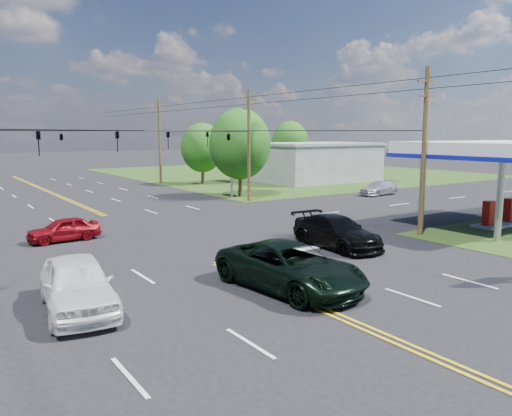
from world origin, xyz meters
TOP-DOWN VIEW (x-y plane):
  - ground at (0.00, 12.00)m, footprint 280.00×280.00m
  - grass_ne at (35.00, 44.00)m, footprint 46.00×48.00m
  - stop_bar at (5.00, 4.00)m, footprint 10.00×0.50m
  - retail_ne at (30.00, 32.00)m, footprint 14.00×10.00m
  - gas_canopy at (19.50, 2.00)m, footprint 12.20×8.20m
  - pole_se at (13.00, 3.00)m, footprint 1.60×0.28m
  - pole_ne at (13.00, 21.00)m, footprint 1.60×0.28m
  - pole_right_far at (13.00, 40.00)m, footprint 1.60×0.28m
  - span_wire_signals at (0.00, 12.00)m, footprint 26.00×18.00m
  - power_lines at (0.00, 10.00)m, footprint 26.04×100.00m
  - tree_right_a at (14.00, 24.00)m, footprint 5.70×5.70m
  - tree_right_b at (16.50, 36.00)m, footprint 4.94×4.94m
  - tree_far_r at (34.00, 42.00)m, footprint 5.32×5.32m
  - pickup_dkgreen at (0.50, -0.73)m, footprint 3.54×6.57m
  - suv_black at (6.88, 3.50)m, footprint 2.60×5.72m
  - pickup_white at (-6.76, 1.42)m, footprint 2.81×5.56m
  - sedan_red at (-4.45, 13.00)m, footprint 3.92×1.78m
  - sedan_far at (25.63, 17.50)m, footprint 4.77×2.43m
  - polesign_ne at (13.00, 23.87)m, footprint 2.02×0.52m

SIDE VIEW (x-z plane):
  - ground at x=0.00m, z-range 0.00..0.00m
  - grass_ne at x=35.00m, z-range -0.01..0.01m
  - stop_bar at x=5.00m, z-range -0.01..0.01m
  - sedan_red at x=-4.45m, z-range 0.00..1.30m
  - sedan_far at x=25.63m, z-range 0.00..1.33m
  - suv_black at x=6.88m, z-range 0.00..1.62m
  - pickup_dkgreen at x=0.50m, z-range 0.00..1.75m
  - pickup_white at x=-6.76m, z-range 0.00..1.81m
  - retail_ne at x=30.00m, z-range 0.00..4.40m
  - tree_right_b at x=16.50m, z-range 0.68..7.76m
  - tree_far_r at x=34.00m, z-range 0.73..8.36m
  - gas_canopy at x=19.50m, z-range 2.04..7.39m
  - tree_right_a at x=14.00m, z-range 0.78..8.96m
  - pole_se at x=13.00m, z-range 0.17..9.67m
  - pole_ne at x=13.00m, z-range 0.17..9.67m
  - pole_right_far at x=13.00m, z-range 0.17..10.17m
  - polesign_ne at x=13.00m, z-range 1.93..9.23m
  - span_wire_signals at x=0.00m, z-range 5.43..6.56m
  - power_lines at x=0.00m, z-range 8.28..8.92m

